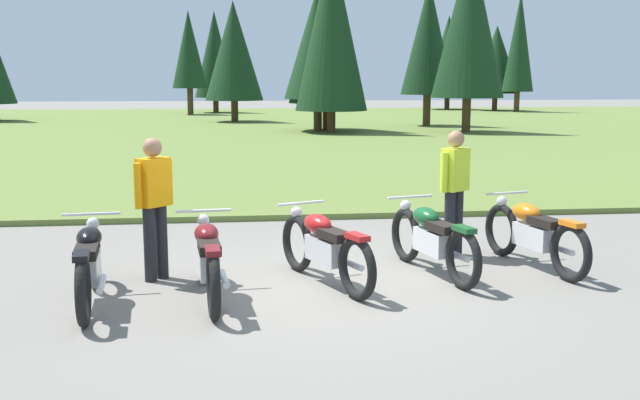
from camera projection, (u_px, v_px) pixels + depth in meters
The scene contains 10 objects.
ground_plane at pixel (326, 286), 8.54m from camera, with size 140.00×140.00×0.00m, color slate.
grass_moorland at pixel (256, 129), 34.03m from camera, with size 80.00×44.00×0.10m, color #5B7033.
forest_treeline at pixel (294, 44), 39.15m from camera, with size 36.77×28.73×8.67m.
motorcycle_black at pixel (89, 264), 7.79m from camera, with size 0.62×2.10×0.88m.
motorcycle_maroon at pixel (208, 259), 7.99m from camera, with size 0.62×2.10×0.88m.
motorcycle_red at pixel (325, 247), 8.57m from camera, with size 0.96×1.98×0.88m.
motorcycle_british_green at pixel (432, 239), 9.00m from camera, with size 0.76×2.06×0.88m.
motorcycle_orange at pixel (533, 233), 9.32m from camera, with size 0.75×2.06×0.88m.
rider_with_back_turned at pixel (455, 185), 9.87m from camera, with size 0.46×0.39×1.67m.
rider_in_hivis_vest at pixel (154, 200), 8.67m from camera, with size 0.41×0.42×1.67m.
Camera 1 is at (-1.02, -8.21, 2.35)m, focal length 42.12 mm.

